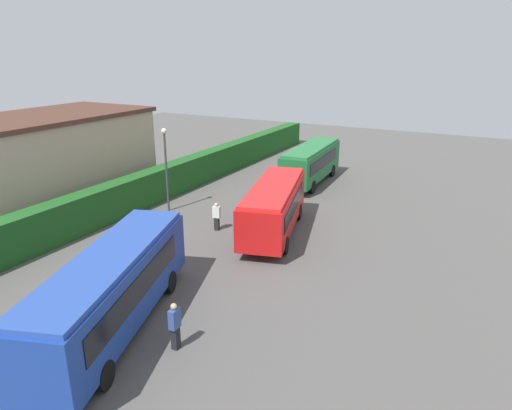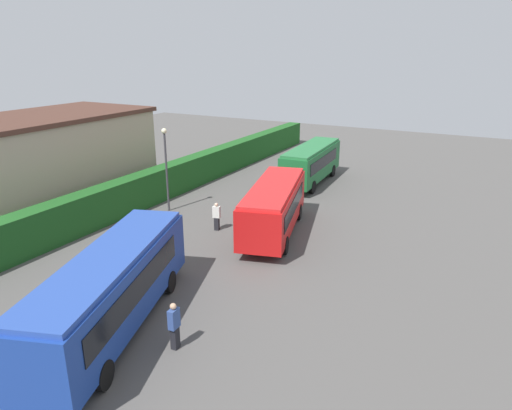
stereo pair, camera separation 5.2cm
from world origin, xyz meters
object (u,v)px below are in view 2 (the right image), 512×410
Objects in this scene: bus_blue at (112,287)px; person_center at (72,279)px; person_left at (174,325)px; person_right at (217,216)px; bus_green at (311,162)px; lamppost at (166,160)px; bus_red at (274,206)px.

person_center is at bearing 54.89° from bus_blue.
person_center is at bearing 169.18° from person_left.
person_left reaches higher than person_right.
bus_blue is 11.17m from person_right.
person_left is 1.06× the size of person_center.
lamppost is at bearing 148.26° from bus_green.
bus_red is 5.23× the size of person_center.
person_right is at bearing -7.36° from bus_blue.
bus_blue is 1.15× the size of bus_red.
person_left is 1.08× the size of person_right.
bus_blue reaches higher than bus_green.
person_left is at bearing 173.20° from bus_red.
bus_red is 4.92× the size of person_left.
bus_blue is at bearing 179.49° from person_left.
bus_red is at bearing -92.52° from lamppost.
person_left is 6.32m from person_center.
person_right is (9.92, -1.18, -0.02)m from person_center.
bus_green is 5.15× the size of person_center.
lamppost is at bearing 10.81° from bus_blue.
bus_blue is 2.98m from person_left.
bus_green is at bearing 48.05° from person_center.
bus_green reaches higher than person_right.
bus_red is at bearing -172.65° from bus_green.
lamppost reaches higher than bus_red.
person_left is 0.33× the size of lamppost.
bus_red is 11.65m from bus_green.
bus_green is at bearing -4.51° from bus_red.
bus_red reaches higher than person_center.
bus_blue is at bearing -52.30° from person_center.
person_right is (10.79, 5.08, -0.08)m from person_left.
bus_green is (11.44, 2.18, 0.01)m from bus_red.
person_right is (10.91, 2.23, -0.95)m from bus_blue.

